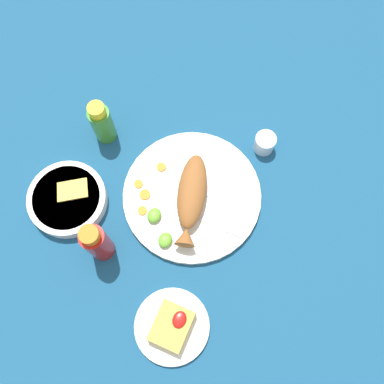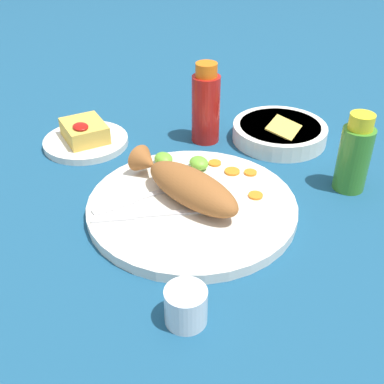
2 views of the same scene
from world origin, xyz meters
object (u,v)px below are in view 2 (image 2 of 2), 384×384
at_px(hot_sauce_bottle_green, 354,155).
at_px(side_plate_fries, 86,142).
at_px(salt_cup, 186,308).
at_px(fork_far, 138,199).
at_px(guacamole_bowl, 280,132).
at_px(fork_near, 141,216).
at_px(hot_sauce_bottle_red, 206,106).
at_px(fried_fish, 186,185).
at_px(main_plate, 192,206).

distance_m(hot_sauce_bottle_green, side_plate_fries, 0.53).
xyz_separation_m(salt_cup, side_plate_fries, (-0.51, 0.04, -0.02)).
height_order(fork_far, guacamole_bowl, guacamole_bowl).
bearing_deg(fork_near, hot_sauce_bottle_red, -117.74).
distance_m(fried_fish, guacamole_bowl, 0.31).
distance_m(fork_far, hot_sauce_bottle_red, 0.28).
xyz_separation_m(hot_sauce_bottle_green, salt_cup, (0.13, -0.40, -0.04)).
bearing_deg(fork_far, fork_near, 71.71).
bearing_deg(fork_near, hot_sauce_bottle_green, -170.42).
relative_size(hot_sauce_bottle_red, side_plate_fries, 0.96).
xyz_separation_m(side_plate_fries, guacamole_bowl, (0.17, 0.37, 0.01)).
xyz_separation_m(fork_far, hot_sauce_bottle_green, (0.12, 0.36, 0.05)).
relative_size(fried_fish, guacamole_bowl, 1.23).
relative_size(main_plate, hot_sauce_bottle_red, 2.10).
bearing_deg(salt_cup, fork_near, 172.07).
xyz_separation_m(fork_far, salt_cup, (0.25, -0.04, 0.00)).
relative_size(fried_fish, fork_near, 1.36).
bearing_deg(guacamole_bowl, side_plate_fries, -115.47).
distance_m(salt_cup, guacamole_bowl, 0.52).
bearing_deg(hot_sauce_bottle_red, fork_far, -53.93).
xyz_separation_m(fried_fish, hot_sauce_bottle_green, (0.08, 0.29, 0.02)).
bearing_deg(side_plate_fries, fried_fish, 15.06).
relative_size(fork_near, hot_sauce_bottle_red, 1.07).
relative_size(fork_near, side_plate_fries, 1.02).
xyz_separation_m(fork_near, salt_cup, (0.21, -0.03, 0.00)).
distance_m(hot_sauce_bottle_green, guacamole_bowl, 0.21).
height_order(fried_fish, hot_sauce_bottle_red, hot_sauce_bottle_red).
bearing_deg(fork_near, fork_far, -85.14).
distance_m(main_plate, fried_fish, 0.04).
height_order(fried_fish, side_plate_fries, fried_fish).
bearing_deg(fork_near, fried_fish, -152.02).
xyz_separation_m(hot_sauce_bottle_red, side_plate_fries, (-0.10, -0.23, -0.07)).
height_order(fork_near, hot_sauce_bottle_green, hot_sauce_bottle_green).
bearing_deg(salt_cup, fried_fish, 152.18).
bearing_deg(fork_far, salt_cup, 78.27).
distance_m(fork_far, salt_cup, 0.26).
bearing_deg(side_plate_fries, fork_far, 1.47).
relative_size(main_plate, fork_far, 1.89).
relative_size(fork_far, side_plate_fries, 1.07).
distance_m(hot_sauce_bottle_green, salt_cup, 0.42).
relative_size(fried_fish, side_plate_fries, 1.39).
bearing_deg(fork_far, guacamole_bowl, -168.76).
height_order(hot_sauce_bottle_red, hot_sauce_bottle_green, hot_sauce_bottle_red).
height_order(main_plate, fork_far, fork_far).
bearing_deg(main_plate, hot_sauce_bottle_green, 75.85).
distance_m(salt_cup, side_plate_fries, 0.51).
relative_size(main_plate, fork_near, 1.97).
xyz_separation_m(hot_sauce_bottle_green, guacamole_bowl, (-0.21, 0.00, -0.05)).
relative_size(main_plate, side_plate_fries, 2.01).
xyz_separation_m(hot_sauce_bottle_red, guacamole_bowl, (0.08, 0.14, -0.06)).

